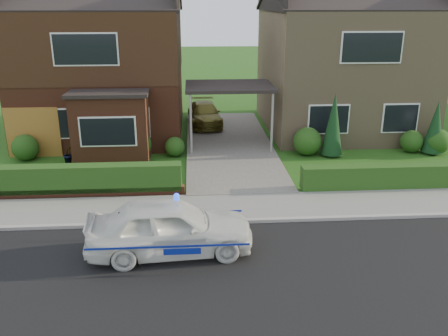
{
  "coord_description": "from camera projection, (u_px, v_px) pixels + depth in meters",
  "views": [
    {
      "loc": [
        -1.63,
        -9.56,
        6.24
      ],
      "look_at": [
        -0.74,
        3.5,
        1.59
      ],
      "focal_mm": 38.0,
      "sensor_mm": 36.0,
      "label": 1
    }
  ],
  "objects": [
    {
      "name": "shrub_right_far",
      "position": [
        438.0,
        142.0,
        20.22
      ],
      "size": [
        1.08,
        1.08,
        1.08
      ],
      "primitive_type": "sphere",
      "color": "#1C3C13",
      "rests_on": "ground"
    },
    {
      "name": "garage_door",
      "position": [
        33.0,
        132.0,
        19.67
      ],
      "size": [
        2.2,
        0.1,
        2.1
      ],
      "primitive_type": "cube",
      "color": "brown",
      "rests_on": "ground"
    },
    {
      "name": "kerb",
      "position": [
        250.0,
        221.0,
        14.03
      ],
      "size": [
        60.0,
        0.16,
        0.12
      ],
      "primitive_type": "cube",
      "color": "#9E9993",
      "rests_on": "ground"
    },
    {
      "name": "driveway_car",
      "position": [
        205.0,
        114.0,
        24.53
      ],
      "size": [
        1.85,
        3.96,
        1.12
      ],
      "primitive_type": "imported",
      "rotation": [
        0.0,
        0.0,
        0.08
      ],
      "color": "brown",
      "rests_on": "driveway"
    },
    {
      "name": "potted_plant_a",
      "position": [
        111.0,
        178.0,
        16.49
      ],
      "size": [
        0.4,
        0.28,
        0.76
      ],
      "primitive_type": "imported",
      "rotation": [
        0.0,
        0.0,
        -0.01
      ],
      "color": "gray",
      "rests_on": "ground"
    },
    {
      "name": "shrub_right_near",
      "position": [
        307.0,
        141.0,
        20.03
      ],
      "size": [
        1.2,
        1.2,
        1.2
      ],
      "primitive_type": "sphere",
      "color": "#1C3C13",
      "rests_on": "ground"
    },
    {
      "name": "potted_plant_b",
      "position": [
        68.0,
        154.0,
        19.02
      ],
      "size": [
        0.56,
        0.53,
        0.8
      ],
      "primitive_type": "imported",
      "rotation": [
        0.0,
        0.0,
        1.04
      ],
      "color": "gray",
      "rests_on": "ground"
    },
    {
      "name": "house_left",
      "position": [
        104.0,
        54.0,
        22.61
      ],
      "size": [
        7.5,
        9.53,
        7.25
      ],
      "color": "brown",
      "rests_on": "ground"
    },
    {
      "name": "dwarf_wall",
      "position": [
        69.0,
        193.0,
        15.73
      ],
      "size": [
        7.7,
        0.25,
        0.36
      ],
      "primitive_type": "cube",
      "color": "brown",
      "rests_on": "ground"
    },
    {
      "name": "police_car",
      "position": [
        170.0,
        227.0,
        12.17
      ],
      "size": [
        3.92,
        4.38,
        1.62
      ],
      "rotation": [
        0.0,
        0.0,
        1.65
      ],
      "color": "silver",
      "rests_on": "ground"
    },
    {
      "name": "road",
      "position": [
        265.0,
        280.0,
        11.18
      ],
      "size": [
        60.0,
        6.0,
        0.02
      ],
      "primitive_type": "cube",
      "color": "black",
      "rests_on": "ground"
    },
    {
      "name": "hedge_left",
      "position": [
        70.0,
        197.0,
        15.94
      ],
      "size": [
        7.5,
        0.55,
        0.9
      ],
      "primitive_type": "cube",
      "color": "#1C3C13",
      "rests_on": "ground"
    },
    {
      "name": "house_right",
      "position": [
        341.0,
        55.0,
        23.49
      ],
      "size": [
        7.5,
        8.06,
        7.25
      ],
      "color": "#9B805F",
      "rests_on": "ground"
    },
    {
      "name": "shrub_left_mid",
      "position": [
        135.0,
        144.0,
        19.45
      ],
      "size": [
        1.32,
        1.32,
        1.32
      ],
      "primitive_type": "sphere",
      "color": "#1C3C13",
      "rests_on": "ground"
    },
    {
      "name": "ground",
      "position": [
        265.0,
        280.0,
        11.18
      ],
      "size": [
        120.0,
        120.0,
        0.0
      ],
      "primitive_type": "plane",
      "color": "#275316",
      "rests_on": "ground"
    },
    {
      "name": "driveway",
      "position": [
        229.0,
        144.0,
        21.51
      ],
      "size": [
        3.8,
        12.0,
        0.12
      ],
      "primitive_type": "cube",
      "color": "#666059",
      "rests_on": "ground"
    },
    {
      "name": "carport_link",
      "position": [
        229.0,
        87.0,
        20.59
      ],
      "size": [
        3.8,
        3.0,
        2.77
      ],
      "color": "black",
      "rests_on": "ground"
    },
    {
      "name": "shrub_left_far",
      "position": [
        25.0,
        148.0,
        19.39
      ],
      "size": [
        1.08,
        1.08,
        1.08
      ],
      "primitive_type": "sphere",
      "color": "#1C3C13",
      "rests_on": "ground"
    },
    {
      "name": "shrub_left_near",
      "position": [
        175.0,
        147.0,
        19.92
      ],
      "size": [
        0.84,
        0.84,
        0.84
      ],
      "primitive_type": "sphere",
      "color": "#1C3C13",
      "rests_on": "ground"
    },
    {
      "name": "hedge_right",
      "position": [
        406.0,
        189.0,
        16.59
      ],
      "size": [
        7.5,
        0.55,
        0.8
      ],
      "primitive_type": "cube",
      "color": "#1C3C13",
      "rests_on": "ground"
    },
    {
      "name": "potted_plant_c",
      "position": [
        104.0,
        154.0,
        19.19
      ],
      "size": [
        0.48,
        0.48,
        0.73
      ],
      "primitive_type": "imported",
      "rotation": [
        0.0,
        0.0,
        1.37
      ],
      "color": "gray",
      "rests_on": "ground"
    },
    {
      "name": "sidewalk",
      "position": [
        246.0,
        207.0,
        15.02
      ],
      "size": [
        60.0,
        2.0,
        0.1
      ],
      "primitive_type": "cube",
      "color": "slate",
      "rests_on": "ground"
    },
    {
      "name": "conifer_a",
      "position": [
        333.0,
        126.0,
        19.67
      ],
      "size": [
        0.9,
        0.9,
        2.6
      ],
      "primitive_type": "cone",
      "color": "black",
      "rests_on": "ground"
    },
    {
      "name": "conifer_b",
      "position": [
        435.0,
        129.0,
        20.02
      ],
      "size": [
        0.9,
        0.9,
        2.2
      ],
      "primitive_type": "cone",
      "color": "black",
      "rests_on": "ground"
    },
    {
      "name": "shrub_right_mid",
      "position": [
        412.0,
        141.0,
        20.45
      ],
      "size": [
        0.96,
        0.96,
        0.96
      ],
      "primitive_type": "sphere",
      "color": "#1C3C13",
      "rests_on": "ground"
    }
  ]
}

